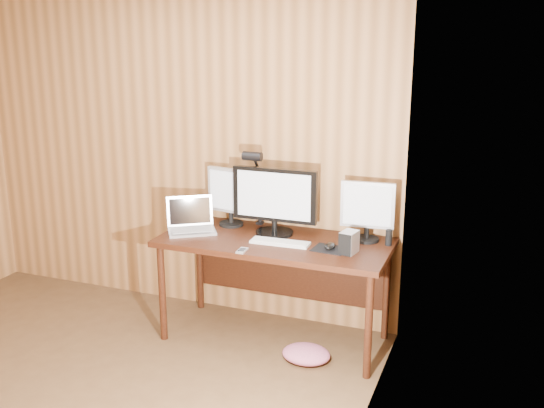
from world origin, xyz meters
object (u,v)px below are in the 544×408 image
Objects in this scene: mouse at (330,246)px; speaker at (389,238)px; desk at (278,253)px; monitor_right at (367,210)px; keyboard at (280,242)px; monitor_left at (231,195)px; hard_drive at (349,242)px; phone at (242,250)px; desk_lamp at (256,177)px; monitor_center at (274,200)px; laptop at (191,222)px.

speaker reaches higher than mouse.
monitor_right reaches higher than desk.
monitor_left is at bearing 149.27° from keyboard.
monitor_left is at bearing 179.76° from mouse.
hard_drive is at bearing -3.90° from keyboard.
monitor_right reaches higher than keyboard.
keyboard is 2.73× the size of hard_drive.
keyboard reaches higher than phone.
monitor_left is at bearing 172.99° from desk_lamp.
monitor_left reaches higher than phone.
speaker is (0.80, 0.05, -0.20)m from monitor_center.
mouse is 0.41m from speaker.
desk_lamp is (-0.23, 0.16, 0.50)m from desk.
monitor_right is 0.63m from keyboard.
desk_lamp is at bearing 99.45° from phone.
monitor_left is at bearing 166.98° from monitor_center.
desk_lamp is at bearing 176.24° from speaker.
monitor_center is 0.65m from hard_drive.
monitor_center is 1.00× the size of desk_lamp.
desk_lamp is (0.19, 0.03, 0.15)m from monitor_left.
monitor_center reaches higher than desk.
monitor_left is 1.03× the size of laptop.
monitor_left reaches higher than laptop.
phone is (0.31, -0.50, -0.22)m from monitor_left.
hard_drive is 1.39× the size of phone.
monitor_center is at bearing -177.19° from monitor_right.
speaker reaches higher than desk.
mouse is 0.76× the size of hard_drive.
speaker is 0.18× the size of desk_lamp.
desk is 10.70× the size of hard_drive.
desk_lamp is (-0.12, 0.53, 0.37)m from phone.
desk_lamp is (-0.83, 0.03, 0.15)m from monitor_right.
laptop is at bearing -172.49° from desk.
mouse is at bearing -35.71° from laptop.
desk is 0.70m from monitor_right.
mouse reaches higher than keyboard.
speaker is (0.87, 0.47, 0.05)m from phone.
monitor_right is 3.85× the size of phone.
desk_lamp is (-0.99, 0.06, 0.32)m from speaker.
desk_lamp reaches higher than monitor_right.
laptop is 3.90× the size of speaker.
monitor_left is 1.02m from hard_drive.
desk_lamp reaches higher than speaker.
monitor_center reaches higher than monitor_right.
speaker is (0.35, 0.22, 0.03)m from mouse.
monitor_left is 1.19m from speaker.
mouse is at bearing -147.44° from speaker.
desk_lamp reaches higher than laptop.
monitor_right is 0.90m from phone.
laptop reaches higher than keyboard.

